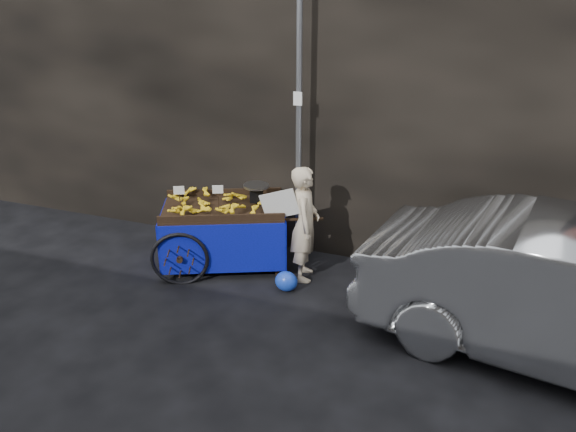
% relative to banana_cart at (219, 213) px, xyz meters
% --- Properties ---
extents(ground, '(80.00, 80.00, 0.00)m').
position_rel_banana_cart_xyz_m(ground, '(0.70, -0.76, -0.79)').
color(ground, black).
rests_on(ground, ground).
extents(building_wall, '(13.50, 2.00, 5.00)m').
position_rel_banana_cart_xyz_m(building_wall, '(1.09, 1.84, 1.71)').
color(building_wall, black).
rests_on(building_wall, ground).
extents(street_pole, '(0.12, 0.10, 4.00)m').
position_rel_banana_cart_xyz_m(street_pole, '(1.00, 0.53, 1.22)').
color(street_pole, slate).
rests_on(street_pole, ground).
extents(banana_cart, '(2.58, 1.92, 1.28)m').
position_rel_banana_cart_xyz_m(banana_cart, '(0.00, 0.00, 0.00)').
color(banana_cart, black).
rests_on(banana_cart, ground).
extents(vendor, '(0.88, 0.67, 1.62)m').
position_rel_banana_cart_xyz_m(vendor, '(1.27, 0.03, 0.02)').
color(vendor, beige).
rests_on(vendor, ground).
extents(plastic_bag, '(0.31, 0.25, 0.28)m').
position_rel_banana_cart_xyz_m(plastic_bag, '(1.17, -0.42, -0.65)').
color(plastic_bag, '#193CBB').
rests_on(plastic_bag, ground).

